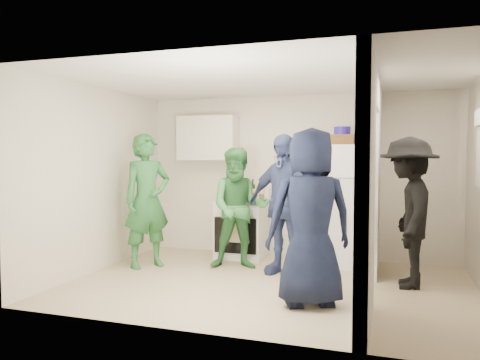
# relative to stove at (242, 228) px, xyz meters

# --- Properties ---
(floor) EXTENTS (4.80, 4.80, 0.00)m
(floor) POSITION_rel_stove_xyz_m (0.78, -1.37, -0.45)
(floor) COLOR #C4AF8A
(floor) RESTS_ON ground
(wall_back) EXTENTS (4.80, 0.00, 4.80)m
(wall_back) POSITION_rel_stove_xyz_m (0.78, 0.33, 0.80)
(wall_back) COLOR silver
(wall_back) RESTS_ON floor
(wall_front) EXTENTS (4.80, 0.00, 4.80)m
(wall_front) POSITION_rel_stove_xyz_m (0.78, -3.07, 0.80)
(wall_front) COLOR silver
(wall_front) RESTS_ON floor
(wall_left) EXTENTS (0.00, 3.40, 3.40)m
(wall_left) POSITION_rel_stove_xyz_m (-1.62, -1.37, 0.80)
(wall_left) COLOR silver
(wall_left) RESTS_ON floor
(ceiling) EXTENTS (4.80, 4.80, 0.00)m
(ceiling) POSITION_rel_stove_xyz_m (0.78, -1.37, 2.05)
(ceiling) COLOR white
(ceiling) RESTS_ON wall_back
(partition_pier_back) EXTENTS (0.12, 1.20, 2.50)m
(partition_pier_back) POSITION_rel_stove_xyz_m (1.98, -0.27, 0.80)
(partition_pier_back) COLOR silver
(partition_pier_back) RESTS_ON floor
(partition_pier_front) EXTENTS (0.12, 1.20, 2.50)m
(partition_pier_front) POSITION_rel_stove_xyz_m (1.98, -2.47, 0.80)
(partition_pier_front) COLOR silver
(partition_pier_front) RESTS_ON floor
(partition_header) EXTENTS (0.12, 1.00, 0.40)m
(partition_header) POSITION_rel_stove_xyz_m (1.98, -1.37, 1.85)
(partition_header) COLOR silver
(partition_header) RESTS_ON partition_pier_back
(stove) EXTENTS (0.75, 0.63, 0.90)m
(stove) POSITION_rel_stove_xyz_m (0.00, 0.00, 0.00)
(stove) COLOR white
(stove) RESTS_ON floor
(upper_cabinet) EXTENTS (0.95, 0.34, 0.70)m
(upper_cabinet) POSITION_rel_stove_xyz_m (-0.62, 0.15, 1.40)
(upper_cabinet) COLOR silver
(upper_cabinet) RESTS_ON wall_back
(fridge) EXTENTS (0.71, 0.69, 1.72)m
(fridge) POSITION_rel_stove_xyz_m (1.61, -0.03, 0.41)
(fridge) COLOR white
(fridge) RESTS_ON floor
(wicker_basket) EXTENTS (0.35, 0.25, 0.15)m
(wicker_basket) POSITION_rel_stove_xyz_m (1.51, 0.02, 1.35)
(wicker_basket) COLOR brown
(wicker_basket) RESTS_ON fridge
(blue_bowl) EXTENTS (0.24, 0.24, 0.11)m
(blue_bowl) POSITION_rel_stove_xyz_m (1.51, 0.02, 1.48)
(blue_bowl) COLOR #24148C
(blue_bowl) RESTS_ON wicker_basket
(yellow_cup_stack_top) EXTENTS (0.09, 0.09, 0.25)m
(yellow_cup_stack_top) POSITION_rel_stove_xyz_m (1.83, -0.13, 1.40)
(yellow_cup_stack_top) COLOR #F8A614
(yellow_cup_stack_top) RESTS_ON fridge
(wall_clock) EXTENTS (0.22, 0.02, 0.22)m
(wall_clock) POSITION_rel_stove_xyz_m (0.83, 0.31, 1.25)
(wall_clock) COLOR white
(wall_clock) RESTS_ON wall_back
(spice_shelf) EXTENTS (0.35, 0.08, 0.03)m
(spice_shelf) POSITION_rel_stove_xyz_m (0.78, 0.28, 0.90)
(spice_shelf) COLOR olive
(spice_shelf) RESTS_ON wall_back
(yellow_cup_stack_stove) EXTENTS (0.09, 0.09, 0.25)m
(yellow_cup_stack_stove) POSITION_rel_stove_xyz_m (-0.12, -0.22, 0.57)
(yellow_cup_stack_stove) COLOR yellow
(yellow_cup_stack_stove) RESTS_ON stove
(red_cup) EXTENTS (0.09, 0.09, 0.12)m
(red_cup) POSITION_rel_stove_xyz_m (0.22, -0.20, 0.51)
(red_cup) COLOR red
(red_cup) RESTS_ON stove
(person_green_left) EXTENTS (0.77, 0.82, 1.88)m
(person_green_left) POSITION_rel_stove_xyz_m (-1.07, -1.01, 0.49)
(person_green_left) COLOR #2C6F3C
(person_green_left) RESTS_ON floor
(person_green_center) EXTENTS (0.96, 0.84, 1.68)m
(person_green_center) POSITION_rel_stove_xyz_m (0.18, -0.68, 0.39)
(person_green_center) COLOR #377D3D
(person_green_center) RESTS_ON floor
(person_denim) EXTENTS (1.18, 0.82, 1.86)m
(person_denim) POSITION_rel_stove_xyz_m (0.84, -0.80, 0.48)
(person_denim) COLOR navy
(person_denim) RESTS_ON floor
(person_navy) EXTENTS (1.07, 0.92, 1.86)m
(person_navy) POSITION_rel_stove_xyz_m (1.40, -1.99, 0.48)
(person_navy) COLOR black
(person_navy) RESTS_ON floor
(person_nook) EXTENTS (0.70, 1.18, 1.79)m
(person_nook) POSITION_rel_stove_xyz_m (2.39, -0.93, 0.45)
(person_nook) COLOR black
(person_nook) RESTS_ON floor
(bottle_a) EXTENTS (0.08, 0.08, 0.29)m
(bottle_a) POSITION_rel_stove_xyz_m (-0.30, 0.12, 0.59)
(bottle_a) COLOR brown
(bottle_a) RESTS_ON stove
(bottle_b) EXTENTS (0.08, 0.08, 0.28)m
(bottle_b) POSITION_rel_stove_xyz_m (-0.19, -0.09, 0.59)
(bottle_b) COLOR #174617
(bottle_b) RESTS_ON stove
(bottle_c) EXTENTS (0.06, 0.06, 0.32)m
(bottle_c) POSITION_rel_stove_xyz_m (-0.08, 0.15, 0.61)
(bottle_c) COLOR silver
(bottle_c) RESTS_ON stove
(bottle_d) EXTENTS (0.07, 0.07, 0.25)m
(bottle_d) POSITION_rel_stove_xyz_m (0.03, -0.06, 0.58)
(bottle_d) COLOR brown
(bottle_d) RESTS_ON stove
(bottle_e) EXTENTS (0.07, 0.07, 0.24)m
(bottle_e) POSITION_rel_stove_xyz_m (0.08, 0.16, 0.57)
(bottle_e) COLOR #B6BCCA
(bottle_e) RESTS_ON stove
(bottle_f) EXTENTS (0.07, 0.07, 0.32)m
(bottle_f) POSITION_rel_stove_xyz_m (0.18, 0.00, 0.61)
(bottle_f) COLOR #153A15
(bottle_f) RESTS_ON stove
(bottle_g) EXTENTS (0.07, 0.07, 0.31)m
(bottle_g) POSITION_rel_stove_xyz_m (0.27, 0.16, 0.60)
(bottle_g) COLOR olive
(bottle_g) RESTS_ON stove
(bottle_h) EXTENTS (0.08, 0.08, 0.31)m
(bottle_h) POSITION_rel_stove_xyz_m (-0.30, -0.10, 0.60)
(bottle_h) COLOR silver
(bottle_h) RESTS_ON stove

